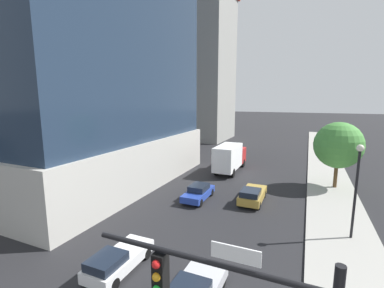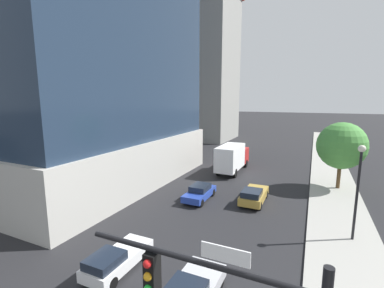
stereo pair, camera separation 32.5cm
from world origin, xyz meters
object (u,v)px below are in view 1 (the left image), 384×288
object	(u,v)px
street_tree	(338,145)
car_gold	(252,195)
car_blue	(198,192)
box_truck	(230,157)
construction_building	(197,56)
car_white	(117,260)
street_lamp	(357,178)

from	to	relation	value
street_tree	car_gold	bearing A→B (deg)	-134.21
car_blue	box_truck	bearing A→B (deg)	90.00
car_blue	construction_building	bearing A→B (deg)	113.10
car_gold	box_truck	distance (m)	10.22
car_gold	car_white	bearing A→B (deg)	-110.33
car_gold	box_truck	bearing A→B (deg)	117.16
car_blue	car_white	distance (m)	11.24
car_blue	street_lamp	bearing A→B (deg)	-12.01
construction_building	street_lamp	bearing A→B (deg)	-54.81
street_tree	car_white	xyz separation A→B (m)	(-11.64, -19.71, -3.85)
car_white	car_blue	bearing A→B (deg)	90.00
street_lamp	car_white	xyz separation A→B (m)	(-11.78, -8.73, -3.49)
street_lamp	car_white	size ratio (longest dim) A/B	1.50
street_lamp	car_gold	size ratio (longest dim) A/B	1.40
construction_building	car_blue	xyz separation A→B (m)	(15.31, -35.90, -17.94)
car_white	box_truck	bearing A→B (deg)	90.00
street_tree	car_blue	distance (m)	14.90
construction_building	street_lamp	size ratio (longest dim) A/B	7.06
street_tree	car_white	bearing A→B (deg)	-120.58
car_gold	box_truck	xyz separation A→B (m)	(-4.63, 9.03, 1.21)
car_white	construction_building	bearing A→B (deg)	108.00
street_lamp	car_gold	xyz separation A→B (m)	(-7.14, 3.76, -3.43)
construction_building	street_tree	distance (m)	40.97
street_tree	box_truck	size ratio (longest dim) A/B	0.86
car_blue	car_white	xyz separation A→B (m)	(0.00, -11.24, -0.03)
street_lamp	box_truck	size ratio (longest dim) A/B	0.79
street_lamp	car_white	bearing A→B (deg)	-143.44
street_lamp	street_tree	xyz separation A→B (m)	(-0.13, 10.97, 0.36)
construction_building	car_gold	bearing A→B (deg)	-60.07
street_lamp	street_tree	distance (m)	10.98
street_lamp	car_gold	world-z (taller)	street_lamp
street_tree	box_truck	bearing A→B (deg)	171.13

